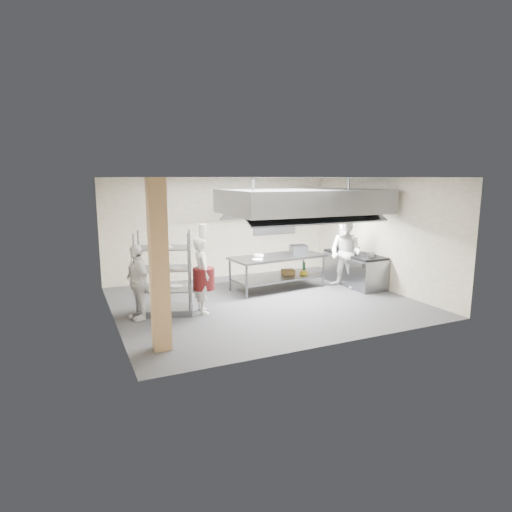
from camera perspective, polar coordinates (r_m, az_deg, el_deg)
name	(u,v)px	position (r m, az deg, el deg)	size (l,w,h in m)	color
floor	(264,302)	(10.54, 1.03, -6.10)	(7.00, 7.00, 0.00)	#343436
ceiling	(264,177)	(10.11, 1.09, 10.43)	(7.00, 7.00, 0.00)	silver
wall_back	(221,228)	(12.97, -4.66, 3.75)	(7.00, 7.00, 0.00)	#9F947E
wall_left	(110,251)	(9.29, -18.84, 0.58)	(6.00, 6.00, 0.00)	#9F947E
wall_right	(380,233)	(12.13, 16.18, 2.91)	(6.00, 6.00, 0.00)	#9F947E
column	(159,266)	(7.52, -12.82, -1.32)	(0.30, 0.30, 3.00)	#AA8257
exhaust_hood	(303,201)	(11.09, 6.30, 7.27)	(4.00, 2.50, 0.60)	gray
hood_strip_a	(272,215)	(10.68, 2.09, 5.49)	(1.60, 0.12, 0.04)	white
hood_strip_b	(332,213)	(11.60, 10.12, 5.72)	(1.60, 0.12, 0.04)	white
wall_shelf	(277,226)	(13.54, 2.78, 4.05)	(1.50, 0.28, 0.04)	gray
island	(277,272)	(11.68, 2.87, -2.17)	(2.60, 1.08, 0.91)	gray
island_worktop	(278,257)	(11.59, 2.89, -0.12)	(2.60, 1.08, 0.06)	gray
island_undershelf	(277,278)	(11.71, 2.86, -2.91)	(2.39, 0.97, 0.04)	slate
pass_rack	(164,273)	(9.64, -12.21, -2.24)	(1.23, 0.72, 1.85)	slate
cooking_range	(354,270)	(12.43, 12.96, -1.82)	(0.80, 2.00, 0.84)	gray
range_top	(355,254)	(12.34, 13.05, 0.22)	(0.78, 1.96, 0.06)	black
chef_head	(202,275)	(9.59, -7.22, -2.51)	(0.63, 0.41, 1.73)	white
chef_line	(345,253)	(11.87, 11.84, 0.36)	(0.94, 0.73, 1.94)	white
chef_plating	(137,282)	(9.43, -15.54, -3.37)	(0.95, 0.40, 1.62)	silver
griddle	(299,249)	(12.00, 5.71, 0.88)	(0.45, 0.35, 0.22)	slate
wicker_basket	(288,272)	(12.02, 4.29, -2.12)	(0.34, 0.24, 0.15)	brown
stockpot	(356,250)	(12.35, 13.13, 0.79)	(0.26, 0.26, 0.18)	gray
plate_stack	(164,288)	(9.72, -12.13, -4.15)	(0.28, 0.28, 0.05)	white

